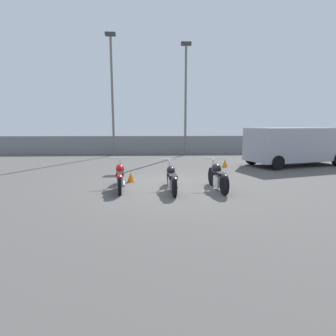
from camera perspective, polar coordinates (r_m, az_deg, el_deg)
name	(u,v)px	position (r m, az deg, el deg)	size (l,w,h in m)	color
ground_plane	(168,186)	(9.15, -0.01, -3.98)	(60.00, 60.00, 0.00)	#514F4C
fence_back	(161,145)	(19.93, -1.49, 5.04)	(40.00, 0.04, 1.35)	gray
light_pole_left	(186,90)	(19.25, 3.87, 16.50)	(0.70, 0.35, 7.77)	slate
light_pole_right	(112,86)	(19.31, -12.09, 17.09)	(0.70, 0.35, 8.28)	slate
motorcycle_slot_0	(120,177)	(8.82, -10.37, -1.86)	(0.72, 2.18, 0.97)	black
motorcycle_slot_1	(172,178)	(8.44, 0.80, -2.25)	(0.58, 2.16, 0.95)	black
motorcycle_slot_2	(218,177)	(8.71, 10.83, -1.86)	(0.71, 2.01, 1.00)	black
parked_van	(295,144)	(15.48, 25.97, 4.62)	(5.48, 3.38, 1.98)	#999EA8
traffic_cone_near	(131,177)	(9.93, -8.07, -1.94)	(0.30, 0.30, 0.37)	orange
traffic_cone_far	(225,163)	(13.77, 12.27, 1.04)	(0.30, 0.30, 0.39)	orange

